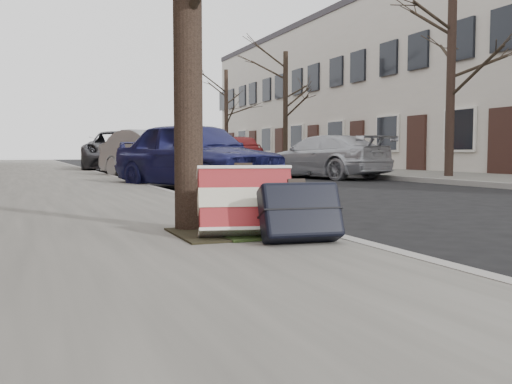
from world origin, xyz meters
name	(u,v)px	position (x,y,z in m)	size (l,w,h in m)	color
near_sidewalk	(16,176)	(-3.70, 15.00, 0.06)	(5.00, 70.00, 0.12)	slate
far_sidewalk	(355,171)	(7.80, 15.00, 0.06)	(4.00, 70.00, 0.12)	slate
house_far	(454,84)	(13.15, 16.00, 3.60)	(6.70, 40.00, 7.20)	#B4ADA1
dirt_patch	(229,233)	(-2.00, 1.20, 0.13)	(0.85, 0.85, 0.01)	black
suitcase_red	(245,202)	(-1.95, 0.97, 0.39)	(0.70, 0.19, 0.50)	maroon
suitcase_navy	(300,211)	(-1.68, 0.59, 0.35)	(0.58, 0.19, 0.41)	black
car_near_front	(195,155)	(-0.32, 7.99, 0.71)	(1.67, 4.14, 1.41)	#1A1C52
car_near_mid	(156,155)	(-0.10, 12.67, 0.69)	(1.46, 4.20, 1.38)	#979A9D
car_near_back	(119,151)	(-0.01, 19.90, 0.80)	(2.67, 5.78, 1.61)	#39393F
car_far_front	(322,157)	(4.66, 11.79, 0.63)	(1.75, 4.31, 1.25)	#ACADB4
car_far_back	(236,152)	(4.67, 19.18, 0.75)	(1.78, 4.43, 1.51)	maroon
tree_far_a	(451,85)	(7.20, 9.33, 2.56)	(0.24, 0.24, 4.88)	black
tree_far_b	(285,110)	(7.20, 19.78, 2.63)	(0.21, 0.21, 5.03)	black
tree_far_c	(226,117)	(7.20, 27.67, 2.76)	(0.22, 0.22, 5.28)	black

